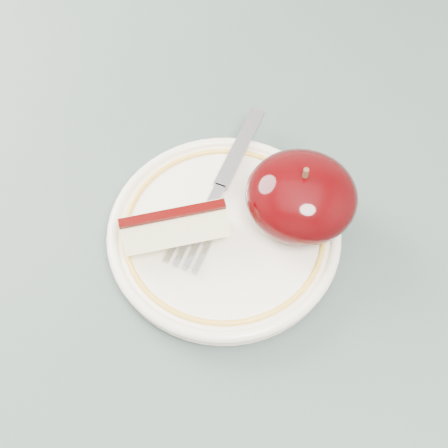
% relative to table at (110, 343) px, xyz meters
% --- Properties ---
extents(table, '(0.90, 0.90, 0.75)m').
position_rel_table_xyz_m(table, '(0.00, 0.00, 0.00)').
color(table, brown).
rests_on(table, ground).
extents(plate, '(0.18, 0.18, 0.02)m').
position_rel_table_xyz_m(plate, '(0.09, 0.07, 0.10)').
color(plate, white).
rests_on(plate, table).
extents(apple_half, '(0.08, 0.08, 0.06)m').
position_rel_table_xyz_m(apple_half, '(0.14, 0.09, 0.13)').
color(apple_half, black).
rests_on(apple_half, plate).
extents(apple_wedge, '(0.08, 0.06, 0.04)m').
position_rel_table_xyz_m(apple_wedge, '(0.05, 0.06, 0.12)').
color(apple_wedge, beige).
rests_on(apple_wedge, plate).
extents(fork, '(0.05, 0.16, 0.00)m').
position_rel_table_xyz_m(fork, '(0.08, 0.10, 0.11)').
color(fork, gray).
rests_on(fork, plate).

